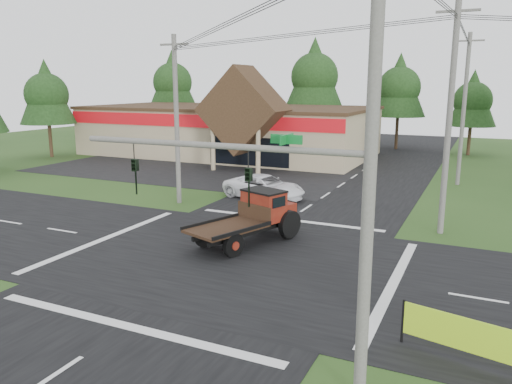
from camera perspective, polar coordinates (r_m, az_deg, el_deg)
The scene contains 19 objects.
ground at distance 22.20m, azimuth -2.88°, elevation -7.60°, with size 120.00×120.00×0.00m, color #244318.
road_ns at distance 22.19m, azimuth -2.88°, elevation -7.58°, with size 12.00×120.00×0.02m, color black.
road_ew at distance 22.19m, azimuth -2.88°, elevation -7.57°, with size 120.00×12.00×0.02m, color black.
parking_apron at distance 45.00m, azimuth -7.39°, elevation 2.50°, with size 28.00×14.00×0.02m, color black.
cvs_building at distance 54.57m, azimuth -3.04°, elevation 7.20°, with size 30.40×18.20×9.19m.
traffic_signal_mast at distance 12.05m, azimuth 4.79°, elevation -2.70°, with size 8.12×0.24×7.00m.
utility_pole_nr at distance 11.34m, azimuth 12.90°, elevation 2.37°, with size 2.00×0.30×11.00m.
utility_pole_nw at distance 31.95m, azimuth -9.07°, elevation 8.23°, with size 2.00×0.30×10.50m.
utility_pole_ne at distance 26.56m, azimuth 21.22°, elevation 7.88°, with size 2.00×0.30×11.50m.
utility_pole_n at distance 40.52m, azimuth 22.66°, elevation 8.76°, with size 2.00×0.30×11.20m.
tree_row_a at distance 70.71m, azimuth -9.53°, elevation 12.47°, with size 6.72×6.72×12.12m.
tree_row_b at distance 67.40m, azimuth -1.32°, elevation 11.51°, with size 5.60×5.60×10.10m.
tree_row_c at distance 62.67m, azimuth 6.70°, elevation 13.22°, with size 7.28×7.28×13.13m.
tree_row_d at distance 61.23m, azimuth 16.08°, elevation 11.61°, with size 6.16×6.16×11.11m.
tree_row_e at distance 58.49m, azimuth 23.54°, elevation 9.75°, with size 5.04×5.04×9.09m.
tree_side_w at distance 56.80m, azimuth -22.84°, elevation 10.45°, with size 5.60×5.60×10.10m.
antique_flatbed_truck at distance 23.83m, azimuth -1.11°, elevation -3.03°, with size 2.29×6.00×2.51m, color #5E130D, non-canonical shape.
roadside_banner at distance 15.30m, azimuth 23.48°, elevation -15.41°, with size 3.99×0.12×1.36m, color #A6DB1D, non-canonical shape.
white_pickup at distance 33.42m, azimuth 0.95°, elevation 0.58°, with size 2.60×5.64×1.57m, color white.
Camera 1 is at (9.80, -18.45, 7.51)m, focal length 35.00 mm.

